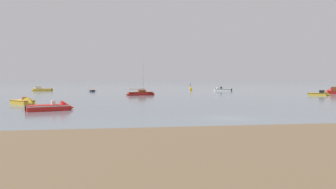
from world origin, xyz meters
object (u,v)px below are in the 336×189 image
(motorboat_moored_1, at_px, (221,90))
(motorboat_moored_2, at_px, (335,92))
(sailboat_moored_0, at_px, (141,94))
(motorboat_moored_3, at_px, (40,90))
(motorboat_moored_4, at_px, (25,103))
(motorboat_moored_5, at_px, (54,108))
(motorboat_moored_0, at_px, (321,94))
(rowboat_moored_0, at_px, (92,91))
(channel_buoy, at_px, (191,89))

(motorboat_moored_1, distance_m, motorboat_moored_2, 31.12)
(sailboat_moored_0, relative_size, motorboat_moored_1, 1.33)
(motorboat_moored_3, distance_m, motorboat_moored_4, 53.87)
(motorboat_moored_2, relative_size, motorboat_moored_3, 1.14)
(sailboat_moored_0, distance_m, motorboat_moored_3, 39.79)
(motorboat_moored_5, bearing_deg, sailboat_moored_0, 48.19)
(motorboat_moored_1, relative_size, motorboat_moored_5, 0.93)
(motorboat_moored_3, relative_size, motorboat_moored_5, 1.02)
(motorboat_moored_0, xyz_separation_m, motorboat_moored_1, (-14.02, 28.59, -0.01))
(motorboat_moored_0, height_order, sailboat_moored_0, sailboat_moored_0)
(motorboat_moored_0, bearing_deg, rowboat_moored_0, -168.83)
(motorboat_moored_1, bearing_deg, motorboat_moored_0, 149.57)
(sailboat_moored_0, height_order, channel_buoy, sailboat_moored_0)
(motorboat_moored_2, height_order, motorboat_moored_5, motorboat_moored_2)
(motorboat_moored_0, distance_m, channel_buoy, 40.41)
(motorboat_moored_3, height_order, channel_buoy, channel_buoy)
(channel_buoy, bearing_deg, rowboat_moored_0, -172.55)
(motorboat_moored_2, distance_m, rowboat_moored_0, 63.64)
(motorboat_moored_3, bearing_deg, motorboat_moored_4, 101.44)
(motorboat_moored_1, height_order, channel_buoy, channel_buoy)
(motorboat_moored_1, relative_size, channel_buoy, 2.46)
(sailboat_moored_0, bearing_deg, motorboat_moored_0, -20.87)
(sailboat_moored_0, xyz_separation_m, motorboat_moored_3, (-27.12, 29.13, 0.02))
(motorboat_moored_5, bearing_deg, motorboat_moored_3, 81.41)
(motorboat_moored_0, height_order, motorboat_moored_3, motorboat_moored_3)
(motorboat_moored_3, distance_m, rowboat_moored_0, 16.81)
(channel_buoy, bearing_deg, motorboat_moored_1, -34.16)
(motorboat_moored_0, distance_m, motorboat_moored_2, 10.28)
(sailboat_moored_0, bearing_deg, channel_buoy, 46.43)
(sailboat_moored_0, distance_m, channel_buoy, 31.54)
(sailboat_moored_0, bearing_deg, motorboat_moored_5, -121.21)
(sailboat_moored_0, height_order, rowboat_moored_0, sailboat_moored_0)
(sailboat_moored_0, distance_m, motorboat_moored_5, 37.58)
(motorboat_moored_1, distance_m, rowboat_moored_0, 37.19)
(motorboat_moored_4, bearing_deg, motorboat_moored_1, 94.36)
(motorboat_moored_2, bearing_deg, motorboat_moored_3, 5.16)
(rowboat_moored_0, height_order, channel_buoy, channel_buoy)
(motorboat_moored_0, xyz_separation_m, sailboat_moored_0, (-39.46, 7.73, 0.06))
(motorboat_moored_3, relative_size, motorboat_moored_4, 1.23)
(motorboat_moored_4, relative_size, channel_buoy, 2.18)
(motorboat_moored_1, relative_size, motorboat_moored_2, 0.80)
(motorboat_moored_0, xyz_separation_m, motorboat_moored_2, (7.93, 6.53, 0.12))
(motorboat_moored_3, height_order, motorboat_moored_5, motorboat_moored_3)
(motorboat_moored_2, bearing_deg, channel_buoy, -15.25)
(rowboat_moored_0, bearing_deg, motorboat_moored_2, -124.74)
(motorboat_moored_1, distance_m, motorboat_moored_4, 63.70)
(sailboat_moored_0, distance_m, rowboat_moored_0, 25.27)
(sailboat_moored_0, bearing_deg, rowboat_moored_0, 107.86)
(motorboat_moored_2, xyz_separation_m, motorboat_moored_5, (-61.12, -33.79, -0.12))
(motorboat_moored_1, xyz_separation_m, motorboat_moored_5, (-39.16, -55.84, 0.01))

